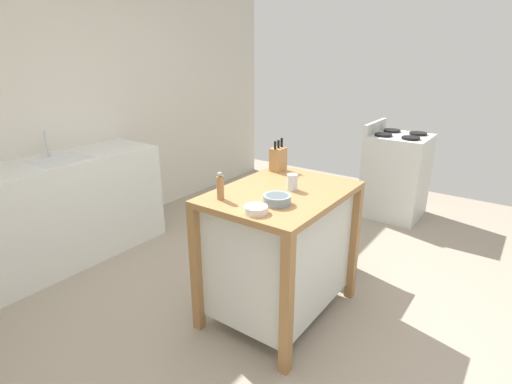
{
  "coord_description": "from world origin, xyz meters",
  "views": [
    {
      "loc": [
        -2.01,
        -1.11,
        1.75
      ],
      "look_at": [
        0.03,
        0.35,
        0.86
      ],
      "focal_mm": 28.0,
      "sensor_mm": 36.0,
      "label": 1
    }
  ],
  "objects_px": {
    "drinking_cup": "(292,182)",
    "sink_faucet": "(47,144)",
    "trash_bin": "(330,235)",
    "stove": "(396,175)",
    "pepper_grinder": "(220,187)",
    "bowl_ceramic_wide": "(256,209)",
    "bowl_ceramic_small": "(277,199)",
    "kitchen_island": "(280,247)",
    "knife_block": "(278,159)"
  },
  "relations": [
    {
      "from": "knife_block",
      "to": "bowl_ceramic_small",
      "type": "relative_size",
      "value": 1.46
    },
    {
      "from": "bowl_ceramic_wide",
      "to": "bowl_ceramic_small",
      "type": "height_order",
      "value": "bowl_ceramic_small"
    },
    {
      "from": "bowl_ceramic_small",
      "to": "sink_faucet",
      "type": "bearing_deg",
      "value": 94.82
    },
    {
      "from": "knife_block",
      "to": "sink_faucet",
      "type": "relative_size",
      "value": 1.08
    },
    {
      "from": "stove",
      "to": "knife_block",
      "type": "bearing_deg",
      "value": 169.66
    },
    {
      "from": "bowl_ceramic_small",
      "to": "stove",
      "type": "xyz_separation_m",
      "value": [
        2.46,
        0.02,
        -0.47
      ]
    },
    {
      "from": "drinking_cup",
      "to": "sink_faucet",
      "type": "height_order",
      "value": "sink_faucet"
    },
    {
      "from": "bowl_ceramic_small",
      "to": "drinking_cup",
      "type": "height_order",
      "value": "drinking_cup"
    },
    {
      "from": "drinking_cup",
      "to": "trash_bin",
      "type": "bearing_deg",
      "value": 1.76
    },
    {
      "from": "bowl_ceramic_small",
      "to": "knife_block",
      "type": "bearing_deg",
      "value": 32.11
    },
    {
      "from": "knife_block",
      "to": "stove",
      "type": "relative_size",
      "value": 0.23
    },
    {
      "from": "bowl_ceramic_wide",
      "to": "pepper_grinder",
      "type": "xyz_separation_m",
      "value": [
        0.05,
        0.3,
        0.06
      ]
    },
    {
      "from": "pepper_grinder",
      "to": "stove",
      "type": "distance_m",
      "value": 2.66
    },
    {
      "from": "kitchen_island",
      "to": "pepper_grinder",
      "type": "height_order",
      "value": "pepper_grinder"
    },
    {
      "from": "trash_bin",
      "to": "knife_block",
      "type": "bearing_deg",
      "value": 141.21
    },
    {
      "from": "pepper_grinder",
      "to": "sink_faucet",
      "type": "distance_m",
      "value": 1.86
    },
    {
      "from": "kitchen_island",
      "to": "knife_block",
      "type": "height_order",
      "value": "knife_block"
    },
    {
      "from": "sink_faucet",
      "to": "bowl_ceramic_wide",
      "type": "bearing_deg",
      "value": -89.96
    },
    {
      "from": "bowl_ceramic_wide",
      "to": "bowl_ceramic_small",
      "type": "xyz_separation_m",
      "value": [
        0.18,
        -0.02,
        0.01
      ]
    },
    {
      "from": "bowl_ceramic_wide",
      "to": "stove",
      "type": "xyz_separation_m",
      "value": [
        2.64,
        0.0,
        -0.47
      ]
    },
    {
      "from": "knife_block",
      "to": "sink_faucet",
      "type": "height_order",
      "value": "knife_block"
    },
    {
      "from": "trash_bin",
      "to": "stove",
      "type": "xyz_separation_m",
      "value": [
        1.51,
        -0.05,
        0.14
      ]
    },
    {
      "from": "kitchen_island",
      "to": "bowl_ceramic_small",
      "type": "xyz_separation_m",
      "value": [
        -0.21,
        -0.1,
        0.43
      ]
    },
    {
      "from": "bowl_ceramic_wide",
      "to": "kitchen_island",
      "type": "bearing_deg",
      "value": 11.62
    },
    {
      "from": "drinking_cup",
      "to": "pepper_grinder",
      "type": "bearing_deg",
      "value": 146.47
    },
    {
      "from": "kitchen_island",
      "to": "bowl_ceramic_small",
      "type": "bearing_deg",
      "value": -154.4
    },
    {
      "from": "bowl_ceramic_small",
      "to": "pepper_grinder",
      "type": "relative_size",
      "value": 0.95
    },
    {
      "from": "stove",
      "to": "bowl_ceramic_wide",
      "type": "bearing_deg",
      "value": -179.91
    },
    {
      "from": "bowl_ceramic_wide",
      "to": "trash_bin",
      "type": "xyz_separation_m",
      "value": [
        1.13,
        0.06,
        -0.61
      ]
    },
    {
      "from": "stove",
      "to": "drinking_cup",
      "type": "bearing_deg",
      "value": 179.17
    },
    {
      "from": "bowl_ceramic_wide",
      "to": "bowl_ceramic_small",
      "type": "distance_m",
      "value": 0.18
    },
    {
      "from": "knife_block",
      "to": "stove",
      "type": "bearing_deg",
      "value": -10.34
    },
    {
      "from": "trash_bin",
      "to": "drinking_cup",
      "type": "bearing_deg",
      "value": -178.24
    },
    {
      "from": "bowl_ceramic_wide",
      "to": "stove",
      "type": "height_order",
      "value": "stove"
    },
    {
      "from": "trash_bin",
      "to": "kitchen_island",
      "type": "bearing_deg",
      "value": 178.07
    },
    {
      "from": "kitchen_island",
      "to": "stove",
      "type": "xyz_separation_m",
      "value": [
        2.24,
        -0.08,
        -0.05
      ]
    },
    {
      "from": "pepper_grinder",
      "to": "stove",
      "type": "bearing_deg",
      "value": -6.49
    },
    {
      "from": "knife_block",
      "to": "pepper_grinder",
      "type": "bearing_deg",
      "value": -176.19
    },
    {
      "from": "knife_block",
      "to": "trash_bin",
      "type": "relative_size",
      "value": 0.38
    },
    {
      "from": "kitchen_island",
      "to": "drinking_cup",
      "type": "height_order",
      "value": "drinking_cup"
    },
    {
      "from": "pepper_grinder",
      "to": "sink_faucet",
      "type": "xyz_separation_m",
      "value": [
        -0.05,
        1.85,
        0.02
      ]
    },
    {
      "from": "kitchen_island",
      "to": "stove",
      "type": "relative_size",
      "value": 0.96
    },
    {
      "from": "kitchen_island",
      "to": "stove",
      "type": "distance_m",
      "value": 2.25
    },
    {
      "from": "kitchen_island",
      "to": "bowl_ceramic_wide",
      "type": "relative_size",
      "value": 7.41
    },
    {
      "from": "knife_block",
      "to": "sink_faucet",
      "type": "bearing_deg",
      "value": 113.0
    },
    {
      "from": "drinking_cup",
      "to": "stove",
      "type": "height_order",
      "value": "stove"
    },
    {
      "from": "bowl_ceramic_small",
      "to": "pepper_grinder",
      "type": "distance_m",
      "value": 0.35
    },
    {
      "from": "bowl_ceramic_small",
      "to": "sink_faucet",
      "type": "xyz_separation_m",
      "value": [
        -0.18,
        2.17,
        0.08
      ]
    },
    {
      "from": "knife_block",
      "to": "stove",
      "type": "height_order",
      "value": "knife_block"
    },
    {
      "from": "stove",
      "to": "kitchen_island",
      "type": "bearing_deg",
      "value": 178.03
    }
  ]
}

